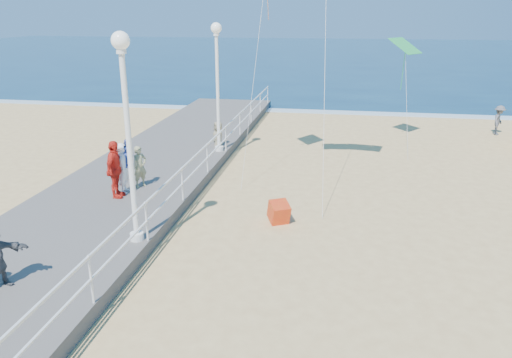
% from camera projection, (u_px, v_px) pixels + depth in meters
% --- Properties ---
extents(ground, '(160.00, 160.00, 0.00)m').
position_uv_depth(ground, '(341.00, 270.00, 12.46)').
color(ground, '#DFB974').
rests_on(ground, ground).
extents(ocean, '(160.00, 90.00, 0.05)m').
position_uv_depth(ocean, '(347.00, 55.00, 73.11)').
color(ocean, '#0B2B47').
rests_on(ocean, ground).
extents(surf_line, '(160.00, 1.20, 0.04)m').
position_uv_depth(surf_line, '(345.00, 113.00, 31.58)').
color(surf_line, white).
rests_on(surf_line, ground).
extents(boardwalk, '(5.00, 44.00, 0.40)m').
position_uv_depth(boardwalk, '(63.00, 240.00, 13.62)').
color(boardwalk, '#68635E').
rests_on(boardwalk, ground).
extents(railing, '(0.05, 42.00, 0.55)m').
position_uv_depth(railing, '(146.00, 211.00, 12.89)').
color(railing, white).
rests_on(railing, boardwalk).
extents(lamp_post_mid, '(0.44, 0.44, 5.32)m').
position_uv_depth(lamp_post_mid, '(127.00, 118.00, 12.16)').
color(lamp_post_mid, white).
rests_on(lamp_post_mid, boardwalk).
extents(lamp_post_far, '(0.44, 0.44, 5.32)m').
position_uv_depth(lamp_post_far, '(217.00, 74.00, 20.56)').
color(lamp_post_far, white).
rests_on(lamp_post_far, boardwalk).
extents(woman_holding_toddler, '(0.53, 0.69, 1.69)m').
position_uv_depth(woman_holding_toddler, '(123.00, 168.00, 16.40)').
color(woman_holding_toddler, white).
rests_on(woman_holding_toddler, boardwalk).
extents(toddler_held, '(0.45, 0.53, 0.94)m').
position_uv_depth(toddler_held, '(128.00, 153.00, 16.37)').
color(toddler_held, blue).
rests_on(toddler_held, boardwalk).
extents(spectator_3, '(0.52, 1.12, 1.88)m').
position_uv_depth(spectator_3, '(115.00, 170.00, 15.94)').
color(spectator_3, red).
rests_on(spectator_3, boardwalk).
extents(spectator_6, '(0.57, 0.62, 1.43)m').
position_uv_depth(spectator_6, '(140.00, 167.00, 16.98)').
color(spectator_6, '#949366').
rests_on(spectator_6, boardwalk).
extents(beach_walker_a, '(0.95, 1.15, 1.54)m').
position_uv_depth(beach_walker_a, '(499.00, 120.00, 25.82)').
color(beach_walker_a, '#57585C').
rests_on(beach_walker_a, ground).
extents(beach_walker_c, '(0.78, 0.87, 1.49)m').
position_uv_depth(beach_walker_c, '(218.00, 138.00, 22.34)').
color(beach_walker_c, gray).
rests_on(beach_walker_c, ground).
extents(box_kite, '(0.81, 0.88, 0.74)m').
position_uv_depth(box_kite, '(279.00, 214.00, 15.13)').
color(box_kite, red).
rests_on(box_kite, ground).
extents(kite_diamond_green, '(1.69, 1.73, 0.70)m').
position_uv_depth(kite_diamond_green, '(405.00, 46.00, 23.32)').
color(kite_diamond_green, green).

